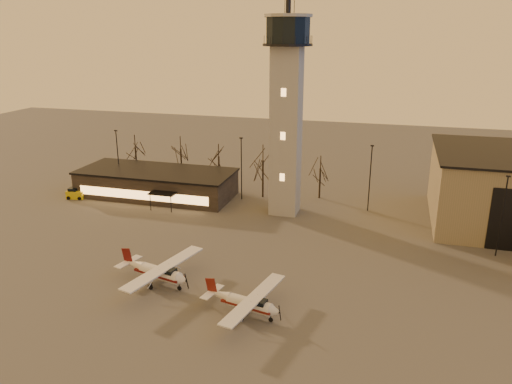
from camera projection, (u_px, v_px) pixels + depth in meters
ground at (215, 317)px, 47.54m from camera, size 220.00×220.00×0.00m
control_tower at (287, 103)px, 69.94m from camera, size 6.80×6.80×32.60m
terminal at (157, 183)px, 81.84m from camera, size 25.40×12.20×4.30m
light_poles at (290, 176)px, 74.10m from camera, size 58.50×12.25×10.14m
tree_row at (219, 154)px, 85.08m from camera, size 37.20×9.20×8.80m
cessna_front at (251, 307)px, 47.36m from camera, size 8.62×10.84×2.99m
cessna_rear at (162, 276)px, 53.14m from camera, size 9.48×11.82×3.27m
service_cart at (76, 194)px, 80.86m from camera, size 2.99×2.12×1.77m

